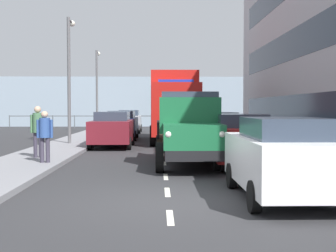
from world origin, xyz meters
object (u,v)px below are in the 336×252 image
car_silver_oppositeside_2 (129,121)px  car_grey_kerbside_3 (205,126)px  car_black_kerbside_2 (217,130)px  pedestrian_strolling (38,127)px  car_red_kerbside_1 (237,139)px  car_white_kerbside_near (283,157)px  lamp_post_far (97,83)px  lamp_post_promenade (70,68)px  truck_vintage_green (189,131)px  car_maroon_oppositeside_0 (112,129)px  pedestrian_with_bag (45,132)px  car_navy_oppositeside_1 (122,124)px  lorry_cargo_red (174,105)px

car_silver_oppositeside_2 → car_grey_kerbside_3: bearing=119.4°
car_black_kerbside_2 → car_grey_kerbside_3: 5.21m
pedestrian_strolling → car_grey_kerbside_3: bearing=-126.9°
car_red_kerbside_1 → car_white_kerbside_near: bearing=90.0°
car_red_kerbside_1 → lamp_post_far: lamp_post_far is taller
car_black_kerbside_2 → car_red_kerbside_1: bearing=90.0°
pedestrian_strolling → lamp_post_far: (0.34, -17.95, 2.56)m
lamp_post_promenade → car_red_kerbside_1: bearing=132.4°
truck_vintage_green → car_white_kerbside_near: size_ratio=1.39×
car_black_kerbside_2 → car_maroon_oppositeside_0: bearing=-17.8°
car_white_kerbside_near → lamp_post_promenade: 15.18m
lamp_post_promenade → lamp_post_far: bearing=-89.0°
car_white_kerbside_near → car_black_kerbside_2: size_ratio=0.92×
truck_vintage_green → pedestrian_with_bag: bearing=0.7°
truck_vintage_green → lamp_post_promenade: 9.99m
pedestrian_with_bag → pedestrian_strolling: bearing=-67.2°
car_white_kerbside_near → car_black_kerbside_2: same height
truck_vintage_green → car_red_kerbside_1: truck_vintage_green is taller
pedestrian_strolling → car_black_kerbside_2: bearing=-150.0°
car_silver_oppositeside_2 → pedestrian_with_bag: pedestrian_with_bag is taller
car_white_kerbside_near → lamp_post_far: (7.25, -24.54, 2.90)m
truck_vintage_green → car_maroon_oppositeside_0: 7.66m
car_red_kerbside_1 → pedestrian_with_bag: bearing=2.2°
pedestrian_with_bag → pedestrian_strolling: (0.62, -1.47, 0.11)m
car_black_kerbside_2 → pedestrian_strolling: pedestrian_strolling is taller
truck_vintage_green → car_maroon_oppositeside_0: truck_vintage_green is taller
car_black_kerbside_2 → lamp_post_promenade: (7.06, -2.53, 2.99)m
lamp_post_promenade → car_white_kerbside_near: bearing=118.3°
car_black_kerbside_2 → car_navy_oppositeside_1: (4.84, -6.96, 0.00)m
car_red_kerbside_1 → car_silver_oppositeside_2: 19.62m
car_silver_oppositeside_2 → pedestrian_strolling: 17.92m
car_maroon_oppositeside_0 → pedestrian_with_bag: size_ratio=2.41×
pedestrian_with_bag → car_black_kerbside_2: bearing=-139.1°
car_silver_oppositeside_2 → pedestrian_with_bag: (1.45, 19.27, 0.23)m
car_white_kerbside_near → car_grey_kerbside_3: same height
car_navy_oppositeside_1 → pedestrian_strolling: size_ratio=2.57×
lorry_cargo_red → car_black_kerbside_2: bearing=109.4°
car_grey_kerbside_3 → pedestrian_strolling: pedestrian_strolling is taller
pedestrian_with_bag → pedestrian_strolling: 1.59m
car_black_kerbside_2 → lamp_post_promenade: 8.07m
car_white_kerbside_near → truck_vintage_green: bearing=-72.6°
car_grey_kerbside_3 → lamp_post_promenade: size_ratio=0.71×
car_white_kerbside_near → pedestrian_strolling: size_ratio=2.22×
lorry_cargo_red → car_red_kerbside_1: size_ratio=1.92×
car_navy_oppositeside_1 → car_grey_kerbside_3: bearing=160.1°
car_black_kerbside_2 → pedestrian_with_bag: size_ratio=2.65×
truck_vintage_green → lamp_post_promenade: lamp_post_promenade is taller
pedestrian_with_bag → lamp_post_promenade: bearing=-84.5°
pedestrian_strolling → lamp_post_promenade: lamp_post_promenade is taller
car_maroon_oppositeside_0 → car_navy_oppositeside_1: (0.00, -5.41, 0.00)m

